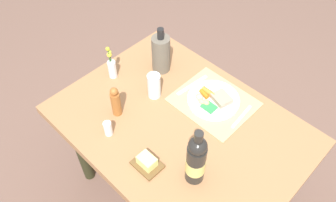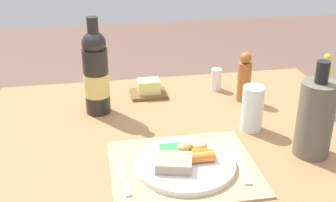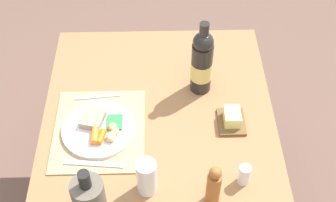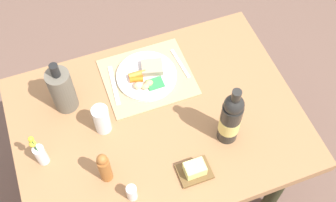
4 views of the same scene
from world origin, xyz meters
name	(u,v)px [view 3 (image 3 of 4)]	position (x,y,z in m)	size (l,w,h in m)	color
dining_table	(159,151)	(0.00, 0.00, 0.63)	(1.20, 0.88, 0.72)	#9F6F45
placemat	(99,130)	(-0.03, -0.22, 0.72)	(0.39, 0.34, 0.01)	tan
dinner_plate	(99,128)	(-0.03, -0.22, 0.74)	(0.27, 0.27, 0.04)	white
fork	(98,97)	(-0.19, -0.24, 0.73)	(0.01, 0.18, 0.01)	silver
knife	(94,164)	(0.12, -0.23, 0.73)	(0.02, 0.21, 0.01)	silver
wine_bottle	(202,62)	(-0.24, 0.17, 0.86)	(0.08, 0.08, 0.33)	black
pepper_mill	(214,186)	(0.27, 0.17, 0.81)	(0.05, 0.05, 0.18)	#A25F2A
salt_shaker	(244,175)	(0.20, 0.28, 0.76)	(0.04, 0.04, 0.08)	white
water_tumbler	(147,179)	(0.22, -0.04, 0.78)	(0.07, 0.07, 0.14)	silver
butter_dish	(232,119)	(-0.06, 0.27, 0.74)	(0.13, 0.10, 0.06)	brown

